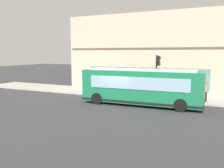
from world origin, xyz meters
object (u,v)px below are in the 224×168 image
object	(u,v)px
pedestrian_by_light_pole	(153,83)
pedestrian_near_hydrant	(205,90)
city_bus_nearside	(141,87)
newspaper_vending_box	(163,92)
fire_hydrant	(199,94)
traffic_light_near_corner	(158,68)
pedestrian_near_building_entrance	(189,88)

from	to	relation	value
pedestrian_by_light_pole	pedestrian_near_hydrant	xyz separation A→B (m)	(-2.94, -5.57, 0.06)
city_bus_nearside	newspaper_vending_box	xyz separation A→B (m)	(4.27, -0.90, -0.95)
fire_hydrant	pedestrian_near_hydrant	world-z (taller)	pedestrian_near_hydrant
fire_hydrant	pedestrian_near_hydrant	size ratio (longest dim) A/B	0.41
fire_hydrant	pedestrian_near_hydrant	distance (m)	1.94
traffic_light_near_corner	fire_hydrant	size ratio (longest dim) A/B	5.51
pedestrian_by_light_pole	newspaper_vending_box	distance (m)	2.41
pedestrian_by_light_pole	fire_hydrant	bearing A→B (deg)	-104.07
city_bus_nearside	fire_hydrant	world-z (taller)	city_bus_nearside
city_bus_nearside	pedestrian_by_light_pole	bearing A→B (deg)	6.72
pedestrian_by_light_pole	pedestrian_near_building_entrance	size ratio (longest dim) A/B	1.04
traffic_light_near_corner	fire_hydrant	distance (m)	4.80
newspaper_vending_box	pedestrian_near_hydrant	bearing A→B (deg)	-107.02
fire_hydrant	pedestrian_near_hydrant	bearing A→B (deg)	-159.29
fire_hydrant	newspaper_vending_box	size ratio (longest dim) A/B	0.82
city_bus_nearside	pedestrian_near_building_entrance	size ratio (longest dim) A/B	6.12
traffic_light_near_corner	pedestrian_near_hydrant	xyz separation A→B (m)	(0.38, -4.19, -1.79)
traffic_light_near_corner	pedestrian_near_building_entrance	size ratio (longest dim) A/B	2.47
city_bus_nearside	traffic_light_near_corner	distance (m)	3.11
pedestrian_near_hydrant	newspaper_vending_box	distance (m)	4.19
fire_hydrant	pedestrian_by_light_pole	distance (m)	5.12
traffic_light_near_corner	newspaper_vending_box	world-z (taller)	traffic_light_near_corner
city_bus_nearside	pedestrian_by_light_pole	size ratio (longest dim) A/B	5.89
traffic_light_near_corner	newspaper_vending_box	size ratio (longest dim) A/B	4.53
city_bus_nearside	traffic_light_near_corner	world-z (taller)	traffic_light_near_corner
pedestrian_by_light_pole	pedestrian_near_hydrant	distance (m)	6.30
fire_hydrant	newspaper_vending_box	xyz separation A→B (m)	(-0.48, 3.33, 0.09)
traffic_light_near_corner	newspaper_vending_box	xyz separation A→B (m)	(1.59, -0.23, -2.39)
city_bus_nearside	fire_hydrant	bearing A→B (deg)	-41.64
city_bus_nearside	pedestrian_near_hydrant	xyz separation A→B (m)	(3.05, -4.87, -0.36)
pedestrian_near_building_entrance	newspaper_vending_box	bearing A→B (deg)	91.72
pedestrian_by_light_pole	newspaper_vending_box	bearing A→B (deg)	-137.02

